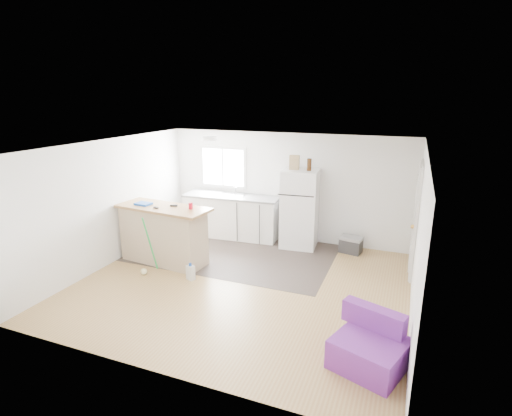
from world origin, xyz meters
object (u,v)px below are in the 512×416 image
at_px(cleaner_jug, 191,272).
at_px(bottle_right, 310,165).
at_px(cardboard_box, 294,162).
at_px(cooler, 351,245).
at_px(blue_tray, 143,204).
at_px(kitchen_cabinets, 232,216).
at_px(peninsula, 164,234).
at_px(mop, 146,262).
at_px(purple_seat, 370,347).
at_px(bottle_left, 309,165).
at_px(red_cup, 191,206).
at_px(refrigerator, 300,209).

bearing_deg(cleaner_jug, bottle_right, 75.10).
bearing_deg(cardboard_box, bottle_right, -2.02).
xyz_separation_m(cooler, blue_tray, (-3.75, -1.85, 0.98)).
bearing_deg(blue_tray, kitchen_cabinets, 61.15).
bearing_deg(cardboard_box, kitchen_cabinets, 177.63).
xyz_separation_m(cleaner_jug, cardboard_box, (1.21, 2.28, 1.70)).
distance_m(peninsula, mop, 0.70).
height_order(peninsula, cleaner_jug, peninsula).
distance_m(cleaner_jug, mop, 0.89).
bearing_deg(cooler, purple_seat, -66.92).
relative_size(bottle_left, bottle_right, 1.00).
bearing_deg(mop, bottle_left, 54.87).
relative_size(cleaner_jug, bottle_right, 1.26).
distance_m(red_cup, bottle_right, 2.57).
distance_m(peninsula, cardboard_box, 3.01).
relative_size(cleaner_jug, cardboard_box, 1.05).
bearing_deg(bottle_right, red_cup, -136.73).
distance_m(bottle_left, bottle_right, 0.02).
bearing_deg(cleaner_jug, peninsula, 168.95).
height_order(kitchen_cabinets, cooler, kitchen_cabinets).
distance_m(peninsula, blue_tray, 0.71).
distance_m(cleaner_jug, bottle_right, 3.21).
height_order(cooler, cleaner_jug, cooler).
xyz_separation_m(refrigerator, mop, (-2.22, -2.41, -0.61)).
relative_size(refrigerator, blue_tray, 5.61).
relative_size(red_cup, bottle_right, 0.48).
relative_size(purple_seat, bottle_left, 3.99).
bearing_deg(mop, blue_tray, 135.15).
bearing_deg(kitchen_cabinets, peninsula, -112.61).
bearing_deg(blue_tray, purple_seat, -20.89).
distance_m(red_cup, blue_tray, 1.01).
distance_m(cooler, red_cup, 3.42).
distance_m(purple_seat, mop, 4.26).
xyz_separation_m(kitchen_cabinets, purple_seat, (3.49, -3.58, -0.26)).
relative_size(refrigerator, bottle_left, 6.73).
relative_size(refrigerator, bottle_right, 6.73).
relative_size(kitchen_cabinets, red_cup, 18.65).
relative_size(cleaner_jug, red_cup, 2.62).
xyz_separation_m(kitchen_cabinets, bottle_right, (1.80, -0.07, 1.31)).
bearing_deg(kitchen_cabinets, mop, -108.10).
relative_size(peninsula, bottle_right, 7.62).
distance_m(kitchen_cabinets, cooler, 2.74).
bearing_deg(bottle_right, bottle_left, 179.13).
height_order(cooler, purple_seat, purple_seat).
xyz_separation_m(cooler, bottle_right, (-0.92, -0.06, 1.63)).
bearing_deg(purple_seat, cardboard_box, 139.21).
height_order(purple_seat, bottle_left, bottle_left).
bearing_deg(red_cup, kitchen_cabinets, 89.54).
relative_size(mop, bottle_left, 4.48).
height_order(cleaner_jug, bottle_left, bottle_left).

